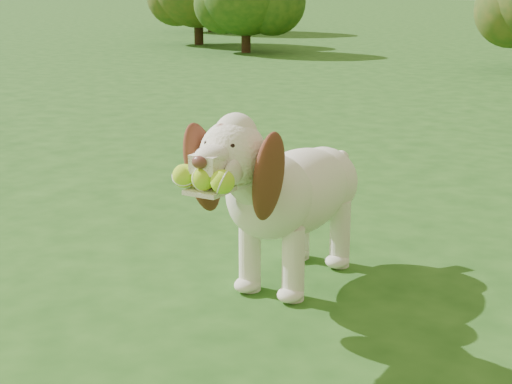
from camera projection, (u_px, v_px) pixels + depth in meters
The scene contains 2 objects.
ground at pixel (130, 286), 3.12m from camera, with size 80.00×80.00×0.00m, color #1D4915.
dog at pixel (286, 189), 3.03m from camera, with size 0.41×1.15×0.75m.
Camera 1 is at (2.03, -2.14, 1.19)m, focal length 55.00 mm.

